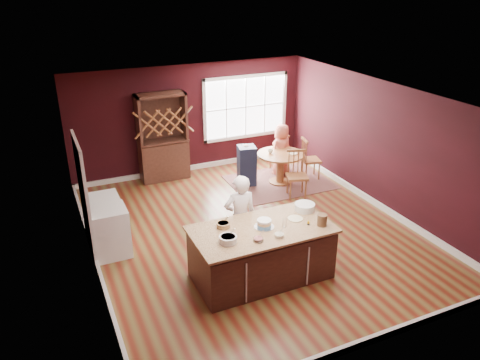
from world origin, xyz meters
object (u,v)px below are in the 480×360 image
object	(u,v)px
washer	(110,232)
hutch	(163,137)
kitchen_island	(261,254)
seated_woman	(281,150)
high_chair	(247,165)
dryer	(104,217)
baker	(240,217)
toddler	(246,151)
chair_north	(279,152)
chair_south	(297,174)
dining_table	(280,162)
chair_east	(311,158)
layer_cake	(264,223)

from	to	relation	value
washer	hutch	bearing A→B (deg)	58.11
kitchen_island	washer	xyz separation A→B (m)	(-2.14, 1.73, 0.01)
seated_woman	high_chair	xyz separation A→B (m)	(-1.05, -0.21, -0.15)
hutch	kitchen_island	bearing A→B (deg)	-86.20
kitchen_island	high_chair	xyz separation A→B (m)	(1.38, 3.51, 0.06)
dryer	high_chair	bearing A→B (deg)	17.96
seated_woman	baker	bearing A→B (deg)	32.88
seated_woman	toddler	world-z (taller)	seated_woman
chair_north	washer	xyz separation A→B (m)	(-4.68, -2.31, -0.02)
kitchen_island	baker	distance (m)	0.78
seated_woman	chair_south	bearing A→B (deg)	58.99
dining_table	toddler	distance (m)	0.87
washer	seated_woman	bearing A→B (deg)	23.50
baker	seated_woman	xyz separation A→B (m)	(2.50, 3.02, -0.14)
baker	washer	distance (m)	2.34
hutch	washer	distance (m)	3.52
dining_table	seated_woman	bearing A→B (deg)	58.96
toddler	hutch	distance (m)	2.03
dining_table	high_chair	xyz separation A→B (m)	(-0.78, 0.25, -0.03)
baker	chair_north	xyz separation A→B (m)	(2.61, 3.34, -0.32)
chair_east	seated_woman	size ratio (longest dim) A/B	0.80
dining_table	toddler	bearing A→B (deg)	154.98
kitchen_island	chair_east	world-z (taller)	chair_east
seated_woman	kitchen_island	bearing A→B (deg)	39.28
chair_north	washer	size ratio (longest dim) A/B	1.04
seated_woman	chair_north	bearing A→B (deg)	-126.84
chair_south	baker	bearing A→B (deg)	-122.61
hutch	seated_woman	bearing A→B (deg)	-19.23
toddler	chair_south	bearing A→B (deg)	-59.11
layer_cake	chair_north	size ratio (longest dim) A/B	0.35
dining_table	chair_south	distance (m)	0.84
baker	chair_north	bearing A→B (deg)	-121.09
seated_woman	dryer	world-z (taller)	seated_woman
kitchen_island	chair_north	xyz separation A→B (m)	(2.54, 4.03, 0.03)
high_chair	dryer	world-z (taller)	high_chair
hutch	dryer	xyz separation A→B (m)	(-1.83, -2.30, -0.63)
high_chair	washer	bearing A→B (deg)	-140.75
chair_east	toddler	distance (m)	1.65
dining_table	dryer	bearing A→B (deg)	-168.24
dining_table	high_chair	distance (m)	0.81
high_chair	seated_woman	bearing A→B (deg)	23.51
toddler	dryer	xyz separation A→B (m)	(-3.54, -1.24, -0.38)
dining_table	baker	world-z (taller)	baker
dining_table	layer_cake	world-z (taller)	layer_cake
kitchen_island	toddler	size ratio (longest dim) A/B	8.76
chair_south	high_chair	size ratio (longest dim) A/B	1.08
hutch	washer	size ratio (longest dim) A/B	2.36
chair_south	dryer	world-z (taller)	chair_south
high_chair	toddler	bearing A→B (deg)	88.28
chair_north	chair_south	bearing A→B (deg)	58.55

